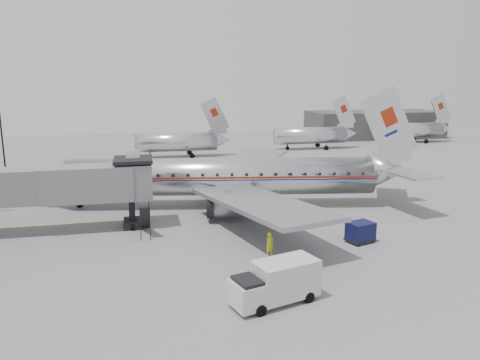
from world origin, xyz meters
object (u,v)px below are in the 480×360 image
(airliner, at_px, (229,177))
(ramp_worker, at_px, (270,244))
(service_van, at_px, (276,282))
(baggage_cart_navy, at_px, (360,232))

(airliner, xyz_separation_m, ramp_worker, (0.25, -14.86, -2.25))
(airliner, height_order, service_van, airliner)
(ramp_worker, bearing_deg, service_van, -120.98)
(service_van, xyz_separation_m, ramp_worker, (1.79, 7.49, -0.41))
(service_van, bearing_deg, ramp_worker, 60.00)
(service_van, xyz_separation_m, baggage_cart_navy, (10.00, 8.83, -0.44))
(service_van, height_order, baggage_cart_navy, service_van)
(airliner, bearing_deg, baggage_cart_navy, -48.16)
(airliner, height_order, ramp_worker, airliner)
(baggage_cart_navy, bearing_deg, ramp_worker, 171.97)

